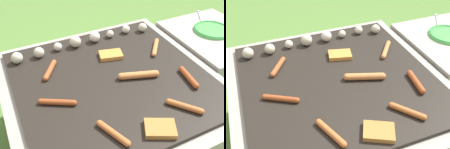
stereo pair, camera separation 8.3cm
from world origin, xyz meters
TOP-DOWN VIEW (x-y plane):
  - ground_plane at (0.00, 0.00)m, footprint 14.00×14.00m
  - grill at (0.00, 0.00)m, footprint 0.94×0.94m
  - side_ledge at (0.70, 0.10)m, footprint 0.45×0.53m
  - sausage_front_right at (0.17, -0.29)m, footprint 0.10×0.12m
  - sausage_back_left at (-0.26, -0.05)m, footprint 0.14×0.09m
  - sausage_front_center at (0.11, -0.05)m, footprint 0.18×0.08m
  - sausage_front_left at (-0.23, 0.16)m, footprint 0.09×0.13m
  - sausage_mid_right at (-0.14, -0.29)m, footprint 0.07×0.15m
  - sausage_back_center at (0.30, 0.12)m, footprint 0.11×0.13m
  - sausage_back_right at (0.30, -0.16)m, footprint 0.05×0.15m
  - bread_slice_right at (0.02, -0.34)m, footprint 0.13×0.12m
  - bread_slice_center at (0.07, 0.16)m, footprint 0.13×0.10m
  - mushroom_row at (-0.03, 0.32)m, footprint 0.75×0.08m
  - plate_colorful at (0.70, 0.13)m, footprint 0.21×0.21m
  - fork_utensil at (0.76, 0.30)m, footprint 0.12×0.18m

SIDE VIEW (x-z plane):
  - ground_plane at x=0.00m, z-range 0.00..0.00m
  - grill at x=0.00m, z-range 0.00..0.45m
  - side_ledge at x=0.70m, z-range 0.00..0.45m
  - fork_utensil at x=0.76m, z-range 0.45..0.46m
  - plate_colorful at x=0.70m, z-range 0.45..0.47m
  - bread_slice_right at x=0.02m, z-range 0.45..0.47m
  - bread_slice_center at x=0.07m, z-range 0.45..0.47m
  - sausage_back_left at x=-0.26m, z-range 0.45..0.47m
  - sausage_back_center at x=0.30m, z-range 0.45..0.47m
  - sausage_front_right at x=0.17m, z-range 0.45..0.47m
  - sausage_front_left at x=-0.23m, z-range 0.45..0.47m
  - sausage_mid_right at x=-0.14m, z-range 0.45..0.47m
  - sausage_back_right at x=0.30m, z-range 0.45..0.48m
  - sausage_front_center at x=0.11m, z-range 0.45..0.48m
  - mushroom_row at x=-0.03m, z-range 0.45..0.51m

